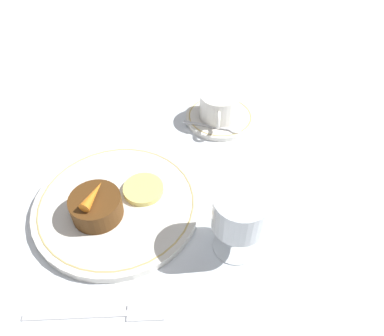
% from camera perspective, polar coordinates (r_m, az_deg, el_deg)
% --- Properties ---
extents(ground_plane, '(3.00, 3.00, 0.00)m').
position_cam_1_polar(ground_plane, '(0.62, -6.37, -7.17)').
color(ground_plane, white).
extents(dinner_plate, '(0.28, 0.28, 0.01)m').
position_cam_1_polar(dinner_plate, '(0.64, -11.35, -5.45)').
color(dinner_plate, white).
rests_on(dinner_plate, ground_plane).
extents(saucer, '(0.14, 0.14, 0.01)m').
position_cam_1_polar(saucer, '(0.79, 4.26, 7.74)').
color(saucer, white).
rests_on(saucer, ground_plane).
extents(coffee_cup, '(0.11, 0.08, 0.06)m').
position_cam_1_polar(coffee_cup, '(0.77, 4.16, 9.49)').
color(coffee_cup, white).
rests_on(coffee_cup, saucer).
extents(spoon, '(0.03, 0.12, 0.00)m').
position_cam_1_polar(spoon, '(0.76, 3.99, 6.16)').
color(spoon, silver).
rests_on(spoon, saucer).
extents(wine_glass, '(0.08, 0.08, 0.11)m').
position_cam_1_polar(wine_glass, '(0.53, 7.28, -7.08)').
color(wine_glass, silver).
rests_on(wine_glass, ground_plane).
extents(fork, '(0.04, 0.19, 0.01)m').
position_cam_1_polar(fork, '(0.55, -12.40, -20.88)').
color(fork, silver).
rests_on(fork, ground_plane).
extents(dessert_cake, '(0.08, 0.08, 0.04)m').
position_cam_1_polar(dessert_cake, '(0.61, -14.38, -5.72)').
color(dessert_cake, '#563314').
rests_on(dessert_cake, dinner_plate).
extents(carrot_garnish, '(0.06, 0.03, 0.02)m').
position_cam_1_polar(carrot_garnish, '(0.59, -14.87, -4.02)').
color(carrot_garnish, orange).
rests_on(carrot_garnish, dessert_cake).
extents(pineapple_slice, '(0.07, 0.07, 0.01)m').
position_cam_1_polar(pineapple_slice, '(0.64, -7.42, -3.23)').
color(pineapple_slice, '#EFE075').
rests_on(pineapple_slice, dinner_plate).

